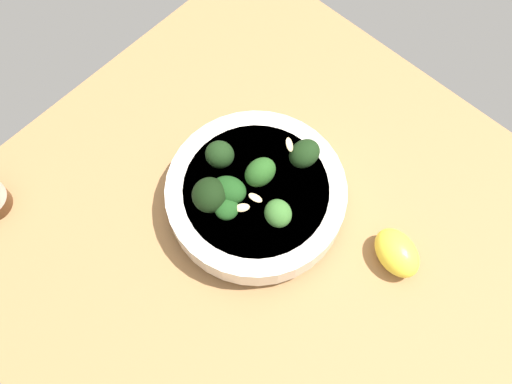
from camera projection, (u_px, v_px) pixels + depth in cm
name	position (u px, v px, depth cm)	size (l,w,h in cm)	color
ground_plane	(260.00, 233.00, 72.51)	(68.43, 68.43, 4.68)	#996D42
bowl_of_broccoli	(255.00, 193.00, 68.49)	(22.45, 22.45, 9.64)	silver
lemon_wedge	(397.00, 253.00, 66.73)	(6.63, 4.65, 4.24)	yellow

